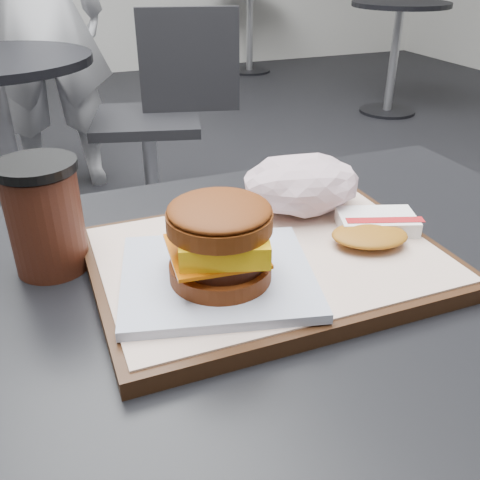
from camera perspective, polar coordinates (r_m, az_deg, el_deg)
name	(u,v)px	position (r m, az deg, el deg)	size (l,w,h in m)	color
customer_table	(288,394)	(0.71, 5.19, -16.04)	(0.80, 0.60, 0.77)	#A5A5AA
serving_tray	(269,260)	(0.59, 3.09, -2.19)	(0.38, 0.28, 0.02)	black
breakfast_sandwich	(220,250)	(0.52, -2.19, -1.04)	(0.22, 0.21, 0.09)	silver
hash_brown	(374,228)	(0.64, 14.06, 1.28)	(0.13, 0.11, 0.02)	white
crumpled_wrapper	(302,184)	(0.68, 6.63, 5.91)	(0.15, 0.12, 0.07)	silver
coffee_cup	(45,217)	(0.61, -20.08, 2.31)	(0.08, 0.08, 0.12)	#3B170E
neighbor_table	(0,114)	(2.16, -24.21, 12.17)	(0.70, 0.70, 0.75)	black
neighbor_chair	(162,106)	(2.26, -8.29, 13.92)	(0.64, 0.51, 0.88)	#B1B2B7
patron	(36,11)	(2.74, -20.91, 21.85)	(0.60, 0.40, 1.65)	silver
bg_table_near	(397,31)	(4.09, 16.45, 20.57)	(0.66, 0.66, 0.75)	black
bg_table_far	(250,9)	(5.37, 1.05, 23.41)	(0.66, 0.66, 0.75)	black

